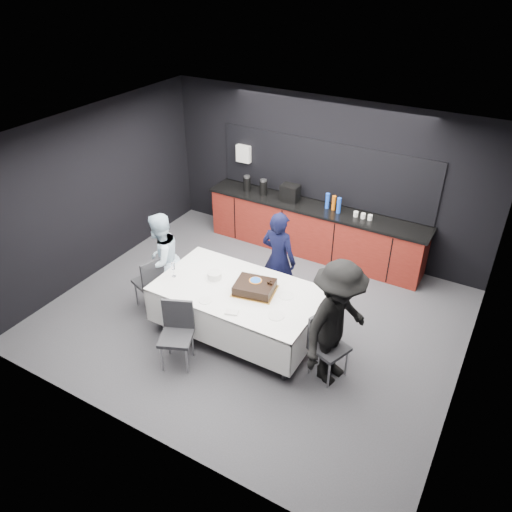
# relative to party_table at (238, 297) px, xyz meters

# --- Properties ---
(ground) EXTENTS (6.00, 6.00, 0.00)m
(ground) POSITION_rel_party_table_xyz_m (0.00, 0.40, -0.64)
(ground) COLOR #48484D
(ground) RESTS_ON ground
(room_shell) EXTENTS (6.04, 5.04, 2.82)m
(room_shell) POSITION_rel_party_table_xyz_m (0.00, 0.40, 1.22)
(room_shell) COLOR white
(room_shell) RESTS_ON ground
(kitchenette) EXTENTS (4.10, 0.64, 2.05)m
(kitchenette) POSITION_rel_party_table_xyz_m (-0.02, 2.62, -0.10)
(kitchenette) COLOR maroon
(kitchenette) RESTS_ON ground
(party_table) EXTENTS (2.32, 1.32, 0.78)m
(party_table) POSITION_rel_party_table_xyz_m (0.00, 0.00, 0.00)
(party_table) COLOR #99999E
(party_table) RESTS_ON ground
(cake_assembly) EXTENTS (0.65, 0.57, 0.18)m
(cake_assembly) POSITION_rel_party_table_xyz_m (0.23, 0.06, 0.21)
(cake_assembly) COLOR gold
(cake_assembly) RESTS_ON party_table
(plate_stack) EXTENTS (0.21, 0.21, 0.10)m
(plate_stack) POSITION_rel_party_table_xyz_m (-0.43, 0.05, 0.19)
(plate_stack) COLOR white
(plate_stack) RESTS_ON party_table
(loose_plate_near) EXTENTS (0.18, 0.18, 0.01)m
(loose_plate_near) POSITION_rel_party_table_xyz_m (-0.24, -0.45, 0.14)
(loose_plate_near) COLOR white
(loose_plate_near) RESTS_ON party_table
(loose_plate_right_a) EXTENTS (0.22, 0.22, 0.01)m
(loose_plate_right_a) POSITION_rel_party_table_xyz_m (0.66, 0.19, 0.14)
(loose_plate_right_a) COLOR white
(loose_plate_right_a) RESTS_ON party_table
(loose_plate_right_b) EXTENTS (0.22, 0.22, 0.01)m
(loose_plate_right_b) POSITION_rel_party_table_xyz_m (0.74, -0.27, 0.14)
(loose_plate_right_b) COLOR white
(loose_plate_right_b) RESTS_ON party_table
(loose_plate_far) EXTENTS (0.22, 0.22, 0.01)m
(loose_plate_far) POSITION_rel_party_table_xyz_m (0.03, 0.37, 0.14)
(loose_plate_far) COLOR white
(loose_plate_far) RESTS_ON party_table
(fork_pile) EXTENTS (0.20, 0.15, 0.03)m
(fork_pile) POSITION_rel_party_table_xyz_m (0.21, -0.51, 0.15)
(fork_pile) COLOR white
(fork_pile) RESTS_ON party_table
(champagne_flute) EXTENTS (0.06, 0.06, 0.22)m
(champagne_flute) POSITION_rel_party_table_xyz_m (-0.97, -0.20, 0.30)
(champagne_flute) COLOR white
(champagne_flute) RESTS_ON party_table
(chair_left) EXTENTS (0.54, 0.54, 0.92)m
(chair_left) POSITION_rel_party_table_xyz_m (-1.45, -0.17, -0.11)
(chair_left) COLOR #2D2D32
(chair_left) RESTS_ON ground
(chair_right) EXTENTS (0.54, 0.54, 0.92)m
(chair_right) POSITION_rel_party_table_xyz_m (1.39, -0.11, -0.11)
(chair_right) COLOR #2D2D32
(chair_right) RESTS_ON ground
(chair_near) EXTENTS (0.55, 0.55, 0.92)m
(chair_near) POSITION_rel_party_table_xyz_m (-0.41, -0.89, -0.11)
(chair_near) COLOR #2D2D32
(chair_near) RESTS_ON ground
(person_center) EXTENTS (0.61, 0.43, 1.60)m
(person_center) POSITION_rel_party_table_xyz_m (0.15, 0.93, 0.16)
(person_center) COLOR black
(person_center) RESTS_ON ground
(person_left) EXTENTS (0.61, 0.77, 1.53)m
(person_left) POSITION_rel_party_table_xyz_m (-1.43, 0.07, 0.12)
(person_left) COLOR silver
(person_left) RESTS_ON ground
(person_right) EXTENTS (0.90, 1.27, 1.78)m
(person_right) POSITION_rel_party_table_xyz_m (1.53, -0.16, 0.25)
(person_right) COLOR black
(person_right) RESTS_ON ground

